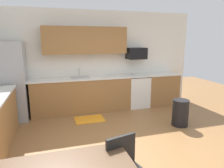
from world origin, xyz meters
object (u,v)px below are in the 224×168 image
Objects in this scene: microwave at (136,53)px; chair_near_table at (126,168)px; oven_range at (137,91)px; trash_bin at (180,113)px; refrigerator at (9,82)px.

microwave is 4.04m from chair_near_table.
microwave is (0.00, 0.10, 1.08)m from oven_range.
oven_range is 1.52× the size of trash_bin.
refrigerator is at bearing 157.80° from trash_bin.
refrigerator is at bearing -176.91° from microwave.
oven_range is at bearing 1.38° from refrigerator.
microwave is 0.90× the size of trash_bin.
chair_near_table reaches higher than trash_bin.
trash_bin is at bearing 42.72° from chair_near_table.
refrigerator is 3.37m from oven_range.
chair_near_table is (-1.64, -3.45, 0.05)m from oven_range.
refrigerator reaches higher than microwave.
refrigerator reaches higher than chair_near_table.
refrigerator reaches higher than trash_bin.
chair_near_table is 1.42× the size of trash_bin.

